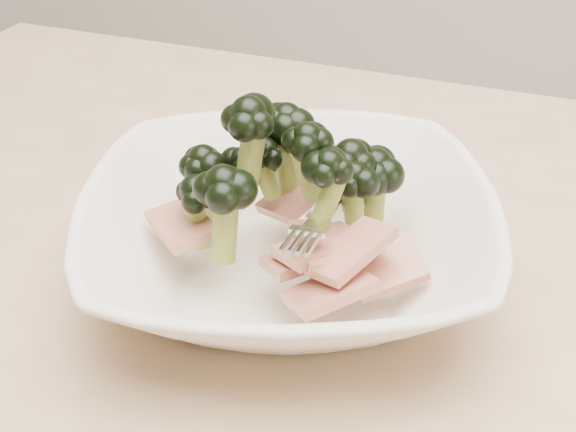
{
  "coord_description": "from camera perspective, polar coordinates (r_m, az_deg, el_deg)",
  "views": [
    {
      "loc": [
        0.06,
        -0.39,
        1.08
      ],
      "look_at": [
        -0.1,
        0.02,
        0.8
      ],
      "focal_mm": 50.0,
      "sensor_mm": 36.0,
      "label": 1
    }
  ],
  "objects": [
    {
      "name": "broccoli_dish",
      "position": [
        0.53,
        0.03,
        -0.94
      ],
      "size": [
        0.35,
        0.35,
        0.13
      ],
      "color": "beige",
      "rests_on": "dining_table"
    }
  ]
}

